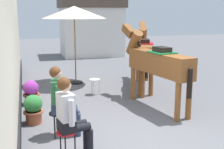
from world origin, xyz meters
name	(u,v)px	position (x,y,z in m)	size (l,w,h in m)	color
ground_plane	(108,97)	(0.00, 3.00, 0.00)	(40.00, 40.00, 0.00)	slate
pub_facade_wall	(7,54)	(-2.55, 1.50, 1.54)	(0.34, 14.00, 3.40)	beige
distant_cottage	(91,23)	(1.40, 11.37, 1.80)	(3.40, 2.60, 3.50)	silver
seated_visitor_near	(70,113)	(-1.56, -0.30, 0.78)	(0.61, 0.48, 1.39)	red
seated_visitor_far	(61,98)	(-1.59, 0.66, 0.78)	(0.61, 0.49, 1.39)	black
saddled_horse_near	(156,62)	(0.93, 1.82, 1.16)	(0.82, 2.97, 2.06)	brown
saddled_horse_far	(144,51)	(1.47, 3.89, 1.16)	(1.26, 2.87, 2.06)	brown
flower_planter_inner_far	(33,109)	(-2.10, 1.50, 0.33)	(0.43, 0.43, 0.64)	#A85638
flower_planter_farthest	(31,92)	(-2.10, 2.94, 0.33)	(0.43, 0.43, 0.64)	#A85638
cafe_parasol	(74,13)	(-0.58, 4.92, 2.36)	(2.10, 2.10, 2.58)	black
spare_stool_white	(95,81)	(-0.28, 3.38, 0.40)	(0.32, 0.32, 0.46)	white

